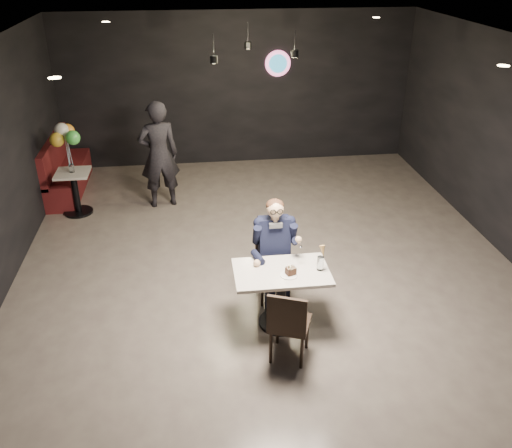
{
  "coord_description": "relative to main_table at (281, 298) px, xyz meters",
  "views": [
    {
      "loc": [
        -1.0,
        -6.24,
        4.1
      ],
      "look_at": [
        -0.26,
        -0.45,
        1.06
      ],
      "focal_mm": 38.0,
      "sensor_mm": 36.0,
      "label": 1
    }
  ],
  "objects": [
    {
      "name": "wall_sign",
      "position": [
        0.84,
        5.52,
        1.62
      ],
      "size": [
        0.5,
        0.06,
        0.5
      ],
      "primitive_type": null,
      "color": "pink",
      "rests_on": "floor"
    },
    {
      "name": "wafer_cone",
      "position": [
        0.46,
        -0.03,
        0.62
      ],
      "size": [
        0.08,
        0.08,
        0.13
      ],
      "primitive_type": "cone",
      "rotation": [
        0.0,
        0.0,
        0.26
      ],
      "color": "tan",
      "rests_on": "sundae_glass"
    },
    {
      "name": "main_table",
      "position": [
        0.0,
        0.0,
        0.0
      ],
      "size": [
        1.1,
        0.7,
        0.75
      ],
      "primitive_type": "cube",
      "color": "beige",
      "rests_on": "floor"
    },
    {
      "name": "chair_far",
      "position": [
        0.0,
        0.55,
        0.09
      ],
      "size": [
        0.42,
        0.46,
        0.92
      ],
      "primitive_type": "cube",
      "color": "black",
      "rests_on": "floor"
    },
    {
      "name": "floor",
      "position": [
        0.04,
        1.05,
        -0.38
      ],
      "size": [
        9.0,
        9.0,
        0.0
      ],
      "primitive_type": "plane",
      "color": "slate",
      "rests_on": "ground"
    },
    {
      "name": "cake_slice",
      "position": [
        0.09,
        -0.1,
        0.42
      ],
      "size": [
        0.13,
        0.12,
        0.08
      ],
      "primitive_type": "cube",
      "rotation": [
        0.0,
        0.0,
        0.35
      ],
      "color": "black",
      "rests_on": "dessert_plate"
    },
    {
      "name": "pendant_lights",
      "position": [
        0.04,
        3.05,
        2.51
      ],
      "size": [
        1.4,
        1.2,
        0.36
      ],
      "primitive_type": "cube",
      "color": "black",
      "rests_on": "floor"
    },
    {
      "name": "passerby",
      "position": [
        -1.49,
        3.57,
        0.55
      ],
      "size": [
        0.75,
        0.57,
        1.85
      ],
      "primitive_type": "imported",
      "rotation": [
        0.0,
        0.0,
        3.35
      ],
      "color": "black",
      "rests_on": "floor"
    },
    {
      "name": "seated_man",
      "position": [
        0.0,
        0.55,
        0.34
      ],
      "size": [
        0.6,
        0.8,
        1.44
      ],
      "primitive_type": "cube",
      "color": "black",
      "rests_on": "floor"
    },
    {
      "name": "side_table",
      "position": [
        -2.91,
        3.42,
        -0.04
      ],
      "size": [
        0.54,
        0.54,
        0.68
      ],
      "primitive_type": "cube",
      "color": "beige",
      "rests_on": "floor"
    },
    {
      "name": "dessert_plate",
      "position": [
        0.07,
        -0.11,
        0.38
      ],
      "size": [
        0.2,
        0.2,
        0.01
      ],
      "primitive_type": "cylinder",
      "color": "white",
      "rests_on": "main_table"
    },
    {
      "name": "sundae_glass",
      "position": [
        0.44,
        -0.03,
        0.46
      ],
      "size": [
        0.08,
        0.08,
        0.17
      ],
      "primitive_type": "cylinder",
      "color": "silver",
      "rests_on": "main_table"
    },
    {
      "name": "mint_leaf",
      "position": [
        0.08,
        -0.08,
        0.47
      ],
      "size": [
        0.06,
        0.04,
        0.01
      ],
      "primitive_type": "ellipsoid",
      "color": "#287C3B",
      "rests_on": "cake_slice"
    },
    {
      "name": "chair_near",
      "position": [
        0.0,
        -0.57,
        0.09
      ],
      "size": [
        0.56,
        0.58,
        0.92
      ],
      "primitive_type": "cube",
      "rotation": [
        0.0,
        0.0,
        -0.38
      ],
      "color": "black",
      "rests_on": "floor"
    },
    {
      "name": "balloon_vase",
      "position": [
        -2.91,
        3.42,
        0.44
      ],
      "size": [
        0.09,
        0.09,
        0.14
      ],
      "primitive_type": "cylinder",
      "color": "silver",
      "rests_on": "side_table"
    },
    {
      "name": "balloon_bunch",
      "position": [
        -2.91,
        3.42,
        0.87
      ],
      "size": [
        0.42,
        0.42,
        0.7
      ],
      "primitive_type": "cube",
      "color": "gold",
      "rests_on": "balloon_vase"
    },
    {
      "name": "booth_bench",
      "position": [
        -3.21,
        4.42,
        0.13
      ],
      "size": [
        0.5,
        2.01,
        1.01
      ],
      "primitive_type": "cube",
      "color": "#4D1015",
      "rests_on": "floor"
    }
  ]
}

